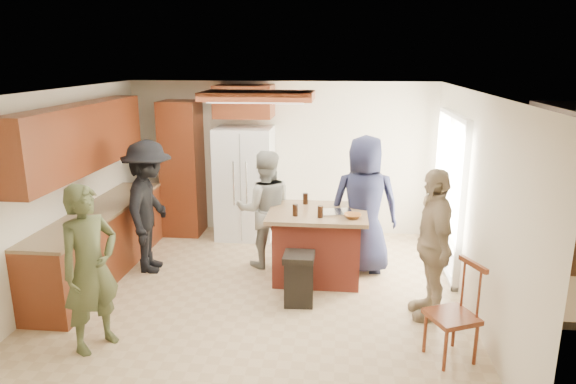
# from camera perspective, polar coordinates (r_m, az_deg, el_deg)

# --- Properties ---
(person_front_left) EXTENTS (0.71, 0.77, 1.71)m
(person_front_left) POSITION_cam_1_polar(r_m,az_deg,el_deg) (5.48, -21.10, -7.92)
(person_front_left) COLOR #3D4327
(person_front_left) RESTS_ON ground
(person_behind_left) EXTENTS (0.89, 0.67, 1.65)m
(person_behind_left) POSITION_cam_1_polar(r_m,az_deg,el_deg) (7.14, -2.57, -1.92)
(person_behind_left) COLOR gray
(person_behind_left) RESTS_ON ground
(person_behind_right) EXTENTS (0.95, 0.64, 1.89)m
(person_behind_right) POSITION_cam_1_polar(r_m,az_deg,el_deg) (6.97, 8.47, -1.44)
(person_behind_right) COLOR #1A1D35
(person_behind_right) RESTS_ON ground
(person_side_right) EXTENTS (0.59, 1.05, 1.73)m
(person_side_right) POSITION_cam_1_polar(r_m,az_deg,el_deg) (5.95, 15.78, -5.59)
(person_side_right) COLOR tan
(person_side_right) RESTS_ON ground
(person_counter) EXTENTS (0.67, 1.22, 1.82)m
(person_counter) POSITION_cam_1_polar(r_m,az_deg,el_deg) (7.20, -15.16, -1.61)
(person_counter) COLOR black
(person_counter) RESTS_ON ground
(left_cabinetry) EXTENTS (0.64, 3.00, 2.30)m
(left_cabinetry) POSITION_cam_1_polar(r_m,az_deg,el_deg) (7.24, -20.71, -1.58)
(left_cabinetry) COLOR maroon
(left_cabinetry) RESTS_ON ground
(back_wall_units) EXTENTS (1.80, 0.60, 2.45)m
(back_wall_units) POSITION_cam_1_polar(r_m,az_deg,el_deg) (8.45, -10.01, 4.39)
(back_wall_units) COLOR maroon
(back_wall_units) RESTS_ON ground
(refrigerator) EXTENTS (0.90, 0.76, 1.80)m
(refrigerator) POSITION_cam_1_polar(r_m,az_deg,el_deg) (8.30, -4.80, 0.98)
(refrigerator) COLOR white
(refrigerator) RESTS_ON ground
(kitchen_island) EXTENTS (1.28, 1.03, 0.93)m
(kitchen_island) POSITION_cam_1_polar(r_m,az_deg,el_deg) (6.84, 3.26, -5.78)
(kitchen_island) COLOR #A03829
(kitchen_island) RESTS_ON ground
(island_items) EXTENTS (0.87, 0.72, 0.15)m
(island_items) POSITION_cam_1_polar(r_m,az_deg,el_deg) (6.60, 5.21, -2.06)
(island_items) COLOR silver
(island_items) RESTS_ON kitchen_island
(trash_bin) EXTENTS (0.37, 0.37, 0.63)m
(trash_bin) POSITION_cam_1_polar(r_m,az_deg,el_deg) (6.20, 1.21, -9.57)
(trash_bin) COLOR black
(trash_bin) RESTS_ON ground
(spindle_chair) EXTENTS (0.56, 0.56, 0.99)m
(spindle_chair) POSITION_cam_1_polar(r_m,az_deg,el_deg) (5.35, 17.93, -12.97)
(spindle_chair) COLOR maroon
(spindle_chair) RESTS_ON ground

